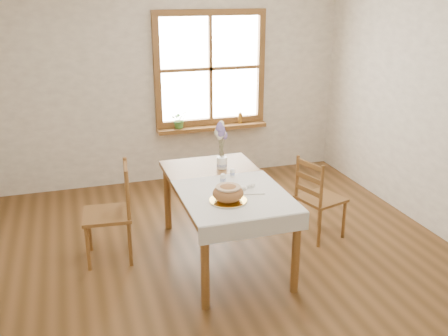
{
  "coord_description": "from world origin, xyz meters",
  "views": [
    {
      "loc": [
        -1.27,
        -3.73,
        2.44
      ],
      "look_at": [
        0.0,
        0.3,
        0.9
      ],
      "focal_mm": 40.0,
      "sensor_mm": 36.0,
      "label": 1
    }
  ],
  "objects_px": {
    "dining_table": "(224,192)",
    "chair_left": "(107,213)",
    "bread_plate": "(228,201)",
    "flower_vase": "(222,163)",
    "chair_right": "(321,197)"
  },
  "relations": [
    {
      "from": "dining_table",
      "to": "chair_left",
      "type": "xyz_separation_m",
      "value": [
        -1.04,
        0.3,
        -0.2
      ]
    },
    {
      "from": "bread_plate",
      "to": "flower_vase",
      "type": "bearing_deg",
      "value": 76.33
    },
    {
      "from": "dining_table",
      "to": "bread_plate",
      "type": "relative_size",
      "value": 5.29
    },
    {
      "from": "bread_plate",
      "to": "flower_vase",
      "type": "height_order",
      "value": "flower_vase"
    },
    {
      "from": "chair_left",
      "to": "bread_plate",
      "type": "xyz_separation_m",
      "value": [
        0.95,
        -0.72,
        0.3
      ]
    },
    {
      "from": "dining_table",
      "to": "chair_right",
      "type": "xyz_separation_m",
      "value": [
        1.07,
        0.11,
        -0.23
      ]
    },
    {
      "from": "chair_left",
      "to": "flower_vase",
      "type": "relative_size",
      "value": 8.22
    },
    {
      "from": "chair_right",
      "to": "dining_table",
      "type": "bearing_deg",
      "value": 79.07
    },
    {
      "from": "bread_plate",
      "to": "flower_vase",
      "type": "xyz_separation_m",
      "value": [
        0.19,
        0.8,
        0.04
      ]
    },
    {
      "from": "dining_table",
      "to": "chair_left",
      "type": "relative_size",
      "value": 1.71
    },
    {
      "from": "dining_table",
      "to": "chair_right",
      "type": "distance_m",
      "value": 1.1
    },
    {
      "from": "chair_left",
      "to": "flower_vase",
      "type": "height_order",
      "value": "chair_left"
    },
    {
      "from": "chair_right",
      "to": "flower_vase",
      "type": "xyz_separation_m",
      "value": [
        -0.97,
        0.27,
        0.38
      ]
    },
    {
      "from": "flower_vase",
      "to": "chair_left",
      "type": "bearing_deg",
      "value": -175.99
    },
    {
      "from": "chair_right",
      "to": "chair_left",
      "type": "bearing_deg",
      "value": 68.21
    }
  ]
}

